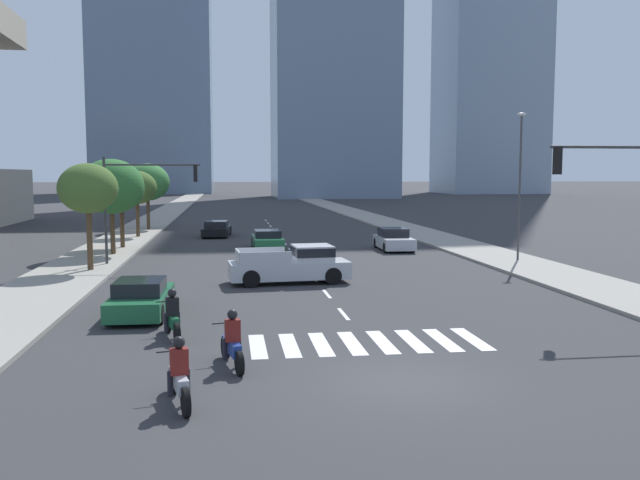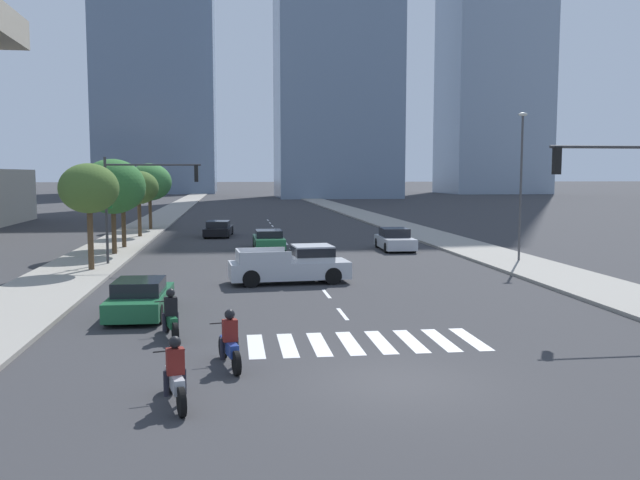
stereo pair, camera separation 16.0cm
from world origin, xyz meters
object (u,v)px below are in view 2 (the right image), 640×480
(street_tree_third, at_px, (123,191))
(motorcycle_trailing, at_px, (229,344))
(motorcycle_lead, at_px, (175,377))
(sedan_black_0, at_px, (219,229))
(street_tree_fourth, at_px, (139,188))
(traffic_signal_far, at_px, (143,190))
(street_tree_fifth, at_px, (150,182))
(street_lamp_east, at_px, (521,176))
(sedan_green_2, at_px, (140,298))
(street_tree_nearest, at_px, (89,189))
(street_tree_second, at_px, (113,187))
(traffic_signal_near, at_px, (621,193))
(pickup_truck, at_px, (295,265))
(motorcycle_third, at_px, (171,318))
(sedan_silver_1, at_px, (395,240))
(sedan_green_3, at_px, (269,240))

(street_tree_third, bearing_deg, motorcycle_trailing, -76.20)
(motorcycle_lead, bearing_deg, sedan_black_0, -14.10)
(street_tree_fourth, bearing_deg, traffic_signal_far, -81.67)
(sedan_black_0, distance_m, street_tree_fifth, 9.22)
(street_lamp_east, bearing_deg, sedan_green_2, -148.78)
(sedan_green_2, distance_m, street_tree_nearest, 11.85)
(street_tree_nearest, bearing_deg, motorcycle_trailing, -68.61)
(street_tree_nearest, relative_size, street_tree_second, 0.94)
(motorcycle_lead, xyz_separation_m, street_tree_second, (-5.67, 26.68, 3.52))
(street_tree_nearest, height_order, street_tree_fourth, street_tree_nearest)
(traffic_signal_near, distance_m, street_tree_fifth, 42.77)
(street_tree_fifth, bearing_deg, pickup_truck, -71.66)
(motorcycle_trailing, bearing_deg, street_tree_third, 1.27)
(sedan_green_2, relative_size, street_tree_fourth, 0.91)
(motorcycle_lead, relative_size, motorcycle_third, 1.03)
(sedan_silver_1, relative_size, street_tree_fifth, 0.79)
(sedan_green_2, xyz_separation_m, street_tree_fifth, (-3.75, 35.42, 3.56))
(traffic_signal_far, xyz_separation_m, street_tree_nearest, (-2.30, -2.21, 0.10))
(pickup_truck, distance_m, street_tree_second, 15.11)
(street_tree_fourth, bearing_deg, motorcycle_trailing, -79.09)
(motorcycle_lead, height_order, street_tree_second, street_tree_second)
(motorcycle_lead, bearing_deg, street_tree_second, -1.80)
(sedan_green_3, distance_m, street_tree_fourth, 13.10)
(street_tree_nearest, height_order, street_tree_third, street_tree_nearest)
(pickup_truck, xyz_separation_m, sedan_silver_1, (7.56, 12.14, -0.18))
(motorcycle_trailing, height_order, traffic_signal_near, traffic_signal_near)
(motorcycle_trailing, height_order, motorcycle_third, same)
(street_tree_fifth, bearing_deg, sedan_green_2, -83.96)
(sedan_silver_1, xyz_separation_m, sedan_green_2, (-13.49, -18.36, -0.05))
(motorcycle_lead, bearing_deg, traffic_signal_far, -5.17)
(motorcycle_third, height_order, traffic_signal_near, traffic_signal_near)
(pickup_truck, bearing_deg, traffic_signal_far, 133.34)
(motorcycle_third, relative_size, sedan_green_2, 0.46)
(motorcycle_lead, distance_m, sedan_black_0, 38.62)
(street_tree_third, bearing_deg, sedan_green_2, -79.88)
(motorcycle_trailing, height_order, street_tree_second, street_tree_second)
(motorcycle_lead, distance_m, sedan_silver_1, 30.02)
(pickup_truck, height_order, traffic_signal_near, traffic_signal_near)
(street_tree_second, height_order, street_tree_fourth, street_tree_second)
(street_lamp_east, xyz_separation_m, street_tree_fifth, (-22.46, 24.08, -0.59))
(sedan_green_2, relative_size, street_lamp_east, 0.56)
(sedan_black_0, relative_size, sedan_green_3, 1.07)
(sedan_black_0, relative_size, traffic_signal_near, 0.82)
(sedan_silver_1, bearing_deg, sedan_green_3, -99.64)
(motorcycle_lead, distance_m, street_tree_second, 27.51)
(sedan_black_0, bearing_deg, street_tree_nearest, 167.80)
(sedan_green_3, xyz_separation_m, street_tree_fifth, (-9.26, 15.51, 3.56))
(motorcycle_lead, bearing_deg, motorcycle_trailing, -36.87)
(sedan_green_2, distance_m, street_lamp_east, 22.27)
(sedan_silver_1, bearing_deg, street_tree_second, -85.30)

